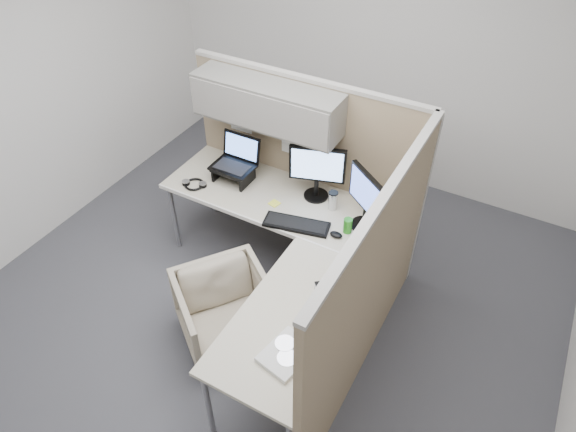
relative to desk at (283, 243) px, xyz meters
The scene contains 18 objects.
ground 0.71m from the desk, 134.71° to the right, with size 4.50×4.50×0.00m, color #424248.
partition_back 0.88m from the desk, 115.90° to the left, with size 2.00×0.36×1.63m.
partition_right 0.81m from the desk, 13.96° to the right, with size 0.07×2.03×1.63m.
desk is the anchor object (origin of this frame).
office_chair 0.64m from the desk, 112.80° to the right, with size 0.65×0.61×0.67m, color #C0B298.
monitor_left 0.65m from the desk, 91.17° to the left, with size 0.43×0.20×0.47m.
monitor_right 0.70m from the desk, 42.41° to the left, with size 0.37×0.29×0.47m.
laptop_station 0.87m from the desk, 147.14° to the left, with size 0.35×0.30×0.36m.
keyboard 0.19m from the desk, 84.34° to the left, with size 0.50×0.17×0.02m, color black.
mouse 0.40m from the desk, 33.11° to the left, with size 0.10×0.06×0.04m, color black.
travel_mug 0.54m from the desk, 71.06° to the left, with size 0.08×0.08×0.16m.
soda_can_green 0.65m from the desk, 10.80° to the left, with size 0.07×0.07×0.12m, color silver.
soda_can_silver 0.50m from the desk, 38.70° to the left, with size 0.07×0.07×0.12m, color #268C1E.
sticky_note_d 0.42m from the desk, 128.75° to the left, with size 0.08×0.08×0.01m, color #F6F741.
sticky_note_b 0.20m from the desk, 127.51° to the left, with size 0.08×0.08×0.01m, color #F6F741.
headphones 0.98m from the desk, 167.89° to the left, with size 0.21×0.21×0.03m.
paper_stack 0.99m from the desk, 59.23° to the right, with size 0.29×0.34×0.03m.
desk_clock 0.59m from the desk, 37.21° to the right, with size 0.08×0.09×0.09m.
Camera 1 is at (1.48, -2.24, 3.33)m, focal length 32.00 mm.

